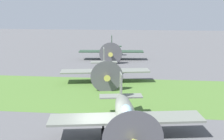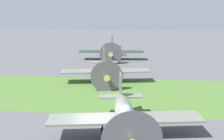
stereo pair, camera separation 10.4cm
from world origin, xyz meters
TOP-DOWN VIEW (x-y plane):
  - ground_plane at (0.00, 0.00)m, footprint 160.00×160.00m
  - grass_verge at (0.00, -9.03)m, footprint 120.00×11.00m
  - airplane_lead at (-1.84, -0.34)m, footprint 10.04×8.00m
  - airplane_wingman at (1.12, -12.97)m, footprint 9.96×7.93m
  - airplane_trail at (1.79, -25.88)m, footprint 10.22×8.08m

SIDE VIEW (x-z plane):
  - ground_plane at x=0.00m, z-range 0.00..0.00m
  - grass_verge at x=0.00m, z-range 0.00..0.01m
  - airplane_wingman at x=1.12m, z-range -0.29..3.24m
  - airplane_lead at x=-1.84m, z-range -0.29..3.26m
  - airplane_trail at x=1.79m, z-range -0.30..3.34m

